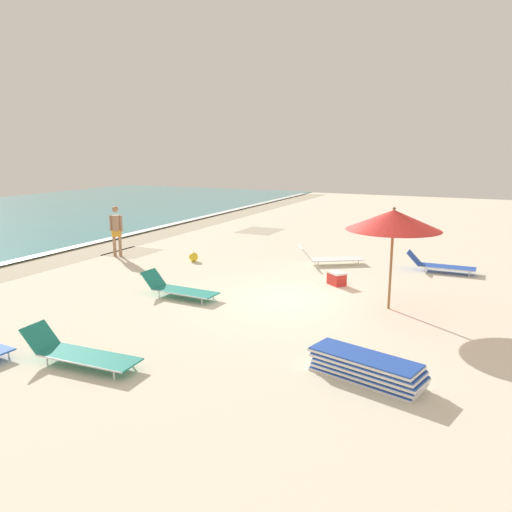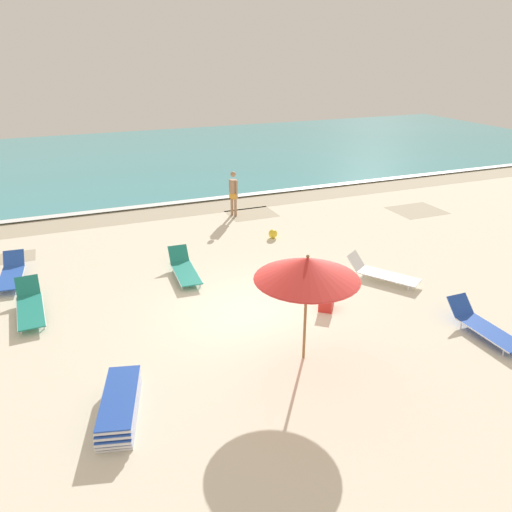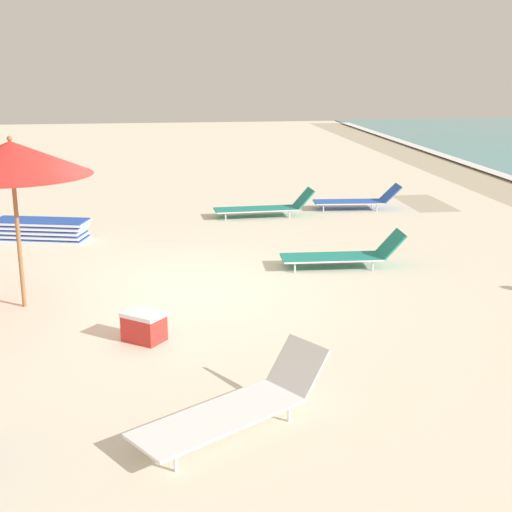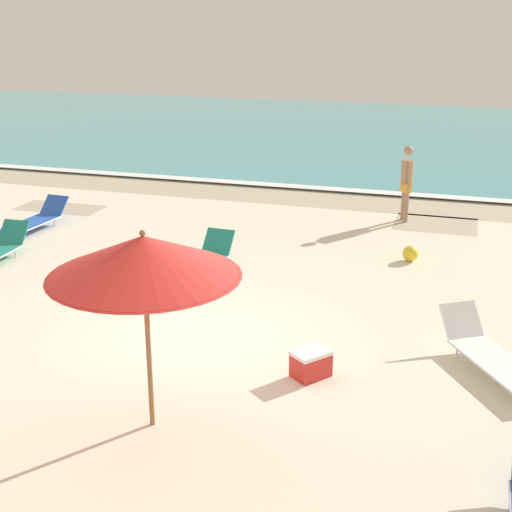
{
  "view_description": "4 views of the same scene",
  "coord_description": "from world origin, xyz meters",
  "px_view_note": "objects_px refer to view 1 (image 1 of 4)",
  "views": [
    {
      "loc": [
        -11.22,
        -4.05,
        3.7
      ],
      "look_at": [
        -0.2,
        1.14,
        1.07
      ],
      "focal_mm": 35.0,
      "sensor_mm": 36.0,
      "label": 1
    },
    {
      "loc": [
        -4.08,
        -10.11,
        6.23
      ],
      "look_at": [
        0.54,
        1.19,
        1.06
      ],
      "focal_mm": 35.0,
      "sensor_mm": 36.0,
      "label": 2
    },
    {
      "loc": [
        10.26,
        -0.14,
        3.4
      ],
      "look_at": [
        0.5,
        1.21,
        0.67
      ],
      "focal_mm": 50.0,
      "sensor_mm": 36.0,
      "label": 3
    },
    {
      "loc": [
        3.65,
        -8.77,
        4.63
      ],
      "look_at": [
        0.54,
        1.29,
        1.03
      ],
      "focal_mm": 50.0,
      "sensor_mm": 36.0,
      "label": 4
    }
  ],
  "objects_px": {
    "sun_lounger_near_water_right": "(79,353)",
    "lounger_stack": "(366,368)",
    "sun_lounger_under_umbrella": "(179,289)",
    "cooler_box": "(337,278)",
    "sun_lounger_mid_beach_solo": "(440,265)",
    "beach_ball": "(194,257)",
    "beach_umbrella": "(394,220)",
    "sun_lounger_beside_umbrella": "(330,258)",
    "beachgoer_wading_adult": "(116,228)"
  },
  "relations": [
    {
      "from": "beach_umbrella",
      "to": "lounger_stack",
      "type": "distance_m",
      "value": 4.38
    },
    {
      "from": "lounger_stack",
      "to": "sun_lounger_near_water_right",
      "type": "height_order",
      "value": "sun_lounger_near_water_right"
    },
    {
      "from": "sun_lounger_mid_beach_solo",
      "to": "beachgoer_wading_adult",
      "type": "height_order",
      "value": "beachgoer_wading_adult"
    },
    {
      "from": "sun_lounger_under_umbrella",
      "to": "sun_lounger_near_water_right",
      "type": "distance_m",
      "value": 4.21
    },
    {
      "from": "sun_lounger_under_umbrella",
      "to": "sun_lounger_near_water_right",
      "type": "xyz_separation_m",
      "value": [
        -4.15,
        -0.72,
        -0.0
      ]
    },
    {
      "from": "sun_lounger_near_water_right",
      "to": "beachgoer_wading_adult",
      "type": "height_order",
      "value": "beachgoer_wading_adult"
    },
    {
      "from": "sun_lounger_under_umbrella",
      "to": "cooler_box",
      "type": "relative_size",
      "value": 3.41
    },
    {
      "from": "sun_lounger_near_water_right",
      "to": "sun_lounger_mid_beach_solo",
      "type": "distance_m",
      "value": 11.0
    },
    {
      "from": "sun_lounger_mid_beach_solo",
      "to": "beachgoer_wading_adult",
      "type": "xyz_separation_m",
      "value": [
        -2.39,
        10.47,
        0.78
      ]
    },
    {
      "from": "lounger_stack",
      "to": "beachgoer_wading_adult",
      "type": "xyz_separation_m",
      "value": [
        5.84,
        10.12,
        0.79
      ]
    },
    {
      "from": "beach_umbrella",
      "to": "lounger_stack",
      "type": "xyz_separation_m",
      "value": [
        -3.93,
        -0.37,
        -1.9
      ]
    },
    {
      "from": "sun_lounger_beside_umbrella",
      "to": "lounger_stack",
      "type": "bearing_deg",
      "value": 167.94
    },
    {
      "from": "beachgoer_wading_adult",
      "to": "beach_ball",
      "type": "bearing_deg",
      "value": 164.5
    },
    {
      "from": "sun_lounger_near_water_right",
      "to": "sun_lounger_under_umbrella",
      "type": "bearing_deg",
      "value": 7.17
    },
    {
      "from": "sun_lounger_near_water_right",
      "to": "sun_lounger_mid_beach_solo",
      "type": "bearing_deg",
      "value": -29.86
    },
    {
      "from": "beachgoer_wading_adult",
      "to": "cooler_box",
      "type": "distance_m",
      "value": 8.08
    },
    {
      "from": "lounger_stack",
      "to": "sun_lounger_under_umbrella",
      "type": "xyz_separation_m",
      "value": [
        2.61,
        5.4,
        0.01
      ]
    },
    {
      "from": "sun_lounger_beside_umbrella",
      "to": "beach_ball",
      "type": "bearing_deg",
      "value": 76.3
    },
    {
      "from": "sun_lounger_mid_beach_solo",
      "to": "sun_lounger_under_umbrella",
      "type": "bearing_deg",
      "value": 134.32
    },
    {
      "from": "sun_lounger_under_umbrella",
      "to": "cooler_box",
      "type": "distance_m",
      "value": 4.37
    },
    {
      "from": "beach_ball",
      "to": "cooler_box",
      "type": "xyz_separation_m",
      "value": [
        -0.81,
        -5.17,
        0.03
      ]
    },
    {
      "from": "lounger_stack",
      "to": "sun_lounger_mid_beach_solo",
      "type": "bearing_deg",
      "value": 12.43
    },
    {
      "from": "sun_lounger_mid_beach_solo",
      "to": "beach_ball",
      "type": "xyz_separation_m",
      "value": [
        -1.96,
        7.61,
        -0.06
      ]
    },
    {
      "from": "beach_umbrella",
      "to": "sun_lounger_beside_umbrella",
      "type": "distance_m",
      "value": 5.02
    },
    {
      "from": "sun_lounger_mid_beach_solo",
      "to": "cooler_box",
      "type": "distance_m",
      "value": 3.7
    },
    {
      "from": "beach_umbrella",
      "to": "beachgoer_wading_adult",
      "type": "relative_size",
      "value": 1.37
    },
    {
      "from": "sun_lounger_near_water_right",
      "to": "lounger_stack",
      "type": "bearing_deg",
      "value": -74.35
    },
    {
      "from": "cooler_box",
      "to": "sun_lounger_mid_beach_solo",
      "type": "bearing_deg",
      "value": 87.14
    },
    {
      "from": "sun_lounger_beside_umbrella",
      "to": "sun_lounger_mid_beach_solo",
      "type": "distance_m",
      "value": 3.38
    },
    {
      "from": "lounger_stack",
      "to": "beach_ball",
      "type": "bearing_deg",
      "value": 64.07
    },
    {
      "from": "sun_lounger_beside_umbrella",
      "to": "beachgoer_wading_adult",
      "type": "distance_m",
      "value": 7.42
    },
    {
      "from": "beach_ball",
      "to": "cooler_box",
      "type": "height_order",
      "value": "cooler_box"
    },
    {
      "from": "beach_umbrella",
      "to": "beachgoer_wading_adult",
      "type": "distance_m",
      "value": 9.99
    },
    {
      "from": "beachgoer_wading_adult",
      "to": "beach_ball",
      "type": "height_order",
      "value": "beachgoer_wading_adult"
    },
    {
      "from": "sun_lounger_near_water_right",
      "to": "sun_lounger_beside_umbrella",
      "type": "bearing_deg",
      "value": -12.9
    },
    {
      "from": "sun_lounger_beside_umbrella",
      "to": "sun_lounger_under_umbrella",
      "type": "bearing_deg",
      "value": 121.89
    },
    {
      "from": "beach_umbrella",
      "to": "sun_lounger_under_umbrella",
      "type": "relative_size",
      "value": 1.16
    },
    {
      "from": "beach_umbrella",
      "to": "cooler_box",
      "type": "relative_size",
      "value": 3.95
    },
    {
      "from": "sun_lounger_near_water_right",
      "to": "sun_lounger_mid_beach_solo",
      "type": "height_order",
      "value": "sun_lounger_near_water_right"
    },
    {
      "from": "lounger_stack",
      "to": "cooler_box",
      "type": "distance_m",
      "value": 5.84
    },
    {
      "from": "lounger_stack",
      "to": "beach_ball",
      "type": "distance_m",
      "value": 9.59
    },
    {
      "from": "beach_umbrella",
      "to": "cooler_box",
      "type": "height_order",
      "value": "beach_umbrella"
    },
    {
      "from": "sun_lounger_mid_beach_solo",
      "to": "sun_lounger_beside_umbrella",
      "type": "bearing_deg",
      "value": 97.83
    },
    {
      "from": "sun_lounger_under_umbrella",
      "to": "sun_lounger_beside_umbrella",
      "type": "height_order",
      "value": "sun_lounger_beside_umbrella"
    },
    {
      "from": "sun_lounger_near_water_right",
      "to": "cooler_box",
      "type": "bearing_deg",
      "value": -22.96
    },
    {
      "from": "sun_lounger_mid_beach_solo",
      "to": "beach_ball",
      "type": "height_order",
      "value": "sun_lounger_mid_beach_solo"
    },
    {
      "from": "beach_umbrella",
      "to": "cooler_box",
      "type": "xyz_separation_m",
      "value": [
        1.53,
        1.71,
        -1.92
      ]
    },
    {
      "from": "lounger_stack",
      "to": "beachgoer_wading_adult",
      "type": "height_order",
      "value": "beachgoer_wading_adult"
    },
    {
      "from": "beach_ball",
      "to": "cooler_box",
      "type": "distance_m",
      "value": 5.23
    },
    {
      "from": "sun_lounger_under_umbrella",
      "to": "cooler_box",
      "type": "bearing_deg",
      "value": -46.7
    }
  ]
}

